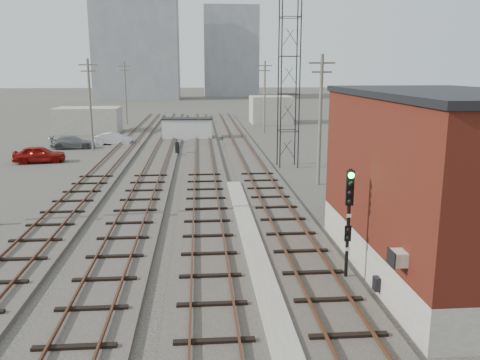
{
  "coord_description": "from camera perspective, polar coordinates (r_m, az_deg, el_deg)",
  "views": [
    {
      "loc": [
        -1.84,
        -6.47,
        8.01
      ],
      "look_at": [
        0.3,
        19.93,
        2.2
      ],
      "focal_mm": 38.0,
      "sensor_mm": 36.0,
      "label": 1
    }
  ],
  "objects": [
    {
      "name": "ground",
      "position": [
        66.98,
        -3.03,
        5.48
      ],
      "size": [
        320.0,
        320.0,
        0.0
      ],
      "primitive_type": "plane",
      "color": "#282621",
      "rests_on": "ground"
    },
    {
      "name": "car_grey",
      "position": [
        54.92,
        -18.29,
        4.04
      ],
      "size": [
        4.57,
        2.14,
        1.29
      ],
      "primitive_type": "imported",
      "rotation": [
        0.0,
        0.0,
        1.65
      ],
      "color": "slate",
      "rests_on": "ground"
    },
    {
      "name": "brick_building",
      "position": [
        21.16,
        21.68,
        -0.47
      ],
      "size": [
        6.54,
        12.2,
        7.22
      ],
      "color": "gray",
      "rests_on": "ground"
    },
    {
      "name": "apartment_left",
      "position": [
        142.57,
        -11.52,
        14.94
      ],
      "size": [
        22.0,
        14.0,
        30.0
      ],
      "primitive_type": "cube",
      "color": "gray",
      "rests_on": "ground"
    },
    {
      "name": "track_mid_right",
      "position": [
        46.16,
        -4.14,
        2.48
      ],
      "size": [
        3.2,
        90.0,
        0.39
      ],
      "color": "#332D28",
      "rests_on": "ground"
    },
    {
      "name": "apartment_right",
      "position": [
        156.86,
        -1.06,
        14.19
      ],
      "size": [
        16.0,
        12.0,
        26.0
      ],
      "primitive_type": "cube",
      "color": "gray",
      "rests_on": "ground"
    },
    {
      "name": "car_red",
      "position": [
        47.56,
        -21.62,
        2.71
      ],
      "size": [
        4.62,
        2.51,
        1.49
      ],
      "primitive_type": "imported",
      "rotation": [
        0.0,
        0.0,
        1.75
      ],
      "color": "maroon",
      "rests_on": "ground"
    },
    {
      "name": "utility_pole_left_c",
      "position": [
        77.28,
        -12.73,
        9.69
      ],
      "size": [
        1.8,
        0.24,
        9.0
      ],
      "color": "#595147",
      "rests_on": "ground"
    },
    {
      "name": "track_mid_left",
      "position": [
        46.3,
        -9.1,
        2.38
      ],
      "size": [
        3.2,
        90.0,
        0.39
      ],
      "color": "#332D28",
      "rests_on": "ground"
    },
    {
      "name": "utility_pole_right_b",
      "position": [
        65.09,
        2.78,
        9.53
      ],
      "size": [
        1.8,
        0.24,
        9.0
      ],
      "color": "#595147",
      "rests_on": "ground"
    },
    {
      "name": "track_left",
      "position": [
        46.79,
        -13.99,
        2.27
      ],
      "size": [
        3.2,
        90.0,
        0.39
      ],
      "color": "#332D28",
      "rests_on": "ground"
    },
    {
      "name": "track_right",
      "position": [
        46.36,
        0.81,
        2.55
      ],
      "size": [
        3.2,
        90.0,
        0.39
      ],
      "color": "#332D28",
      "rests_on": "ground"
    },
    {
      "name": "utility_pole_right_a",
      "position": [
        35.61,
        9.0,
        7.04
      ],
      "size": [
        1.8,
        0.24,
        9.0
      ],
      "color": "#595147",
      "rests_on": "ground"
    },
    {
      "name": "signal_mast",
      "position": [
        19.47,
        12.12,
        -3.92
      ],
      "size": [
        0.4,
        0.42,
        4.41
      ],
      "color": "gray",
      "rests_on": "ground"
    },
    {
      "name": "utility_pole_left_b",
      "position": [
        52.67,
        -16.48,
        8.37
      ],
      "size": [
        1.8,
        0.24,
        9.0
      ],
      "color": "#595147",
      "rests_on": "ground"
    },
    {
      "name": "shed_right",
      "position": [
        77.47,
        3.47,
        7.9
      ],
      "size": [
        6.0,
        6.0,
        4.0
      ],
      "primitive_type": "cube",
      "color": "gray",
      "rests_on": "ground"
    },
    {
      "name": "site_trailer",
      "position": [
        59.44,
        -5.9,
        5.76
      ],
      "size": [
        5.95,
        2.82,
        2.46
      ],
      "rotation": [
        0.0,
        0.0,
        -0.05
      ],
      "color": "silver",
      "rests_on": "ground"
    },
    {
      "name": "platform_curb",
      "position": [
        22.06,
        1.78,
        -8.56
      ],
      "size": [
        0.9,
        28.0,
        0.26
      ],
      "primitive_type": "cube",
      "color": "gray",
      "rests_on": "ground"
    },
    {
      "name": "shed_left",
      "position": [
        68.27,
        -16.68,
        6.47
      ],
      "size": [
        8.0,
        5.0,
        3.2
      ],
      "primitive_type": "cube",
      "color": "gray",
      "rests_on": "ground"
    },
    {
      "name": "switch_stand",
      "position": [
        48.66,
        -7.08,
        3.62
      ],
      "size": [
        0.43,
        0.43,
        1.46
      ],
      "rotation": [
        0.0,
        0.0,
        0.36
      ],
      "color": "black",
      "rests_on": "ground"
    },
    {
      "name": "car_silver",
      "position": [
        56.57,
        -13.97,
        4.53
      ],
      "size": [
        4.14,
        2.15,
        1.3
      ],
      "primitive_type": "imported",
      "rotation": [
        0.0,
        0.0,
        1.37
      ],
      "color": "#B8B9C0",
      "rests_on": "ground"
    },
    {
      "name": "lattice_tower",
      "position": [
        42.12,
        5.52,
        11.62
      ],
      "size": [
        1.6,
        1.6,
        15.0
      ],
      "color": "black",
      "rests_on": "ground"
    }
  ]
}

